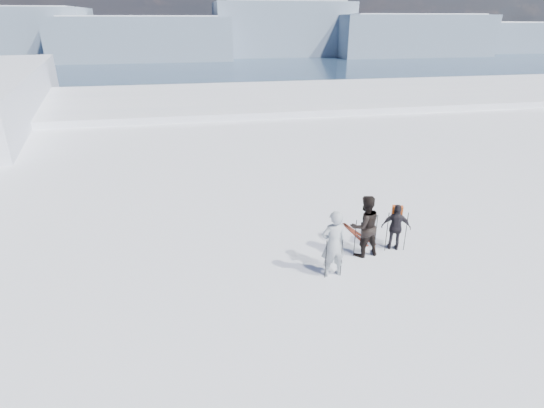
# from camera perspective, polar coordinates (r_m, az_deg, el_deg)

# --- Properties ---
(lake_basin) EXTENTS (820.00, 820.00, 71.62)m
(lake_basin) POSITION_cam_1_polar(r_m,az_deg,el_deg) (40.23, -3.87, 4.54)
(lake_basin) COLOR white
(lake_basin) RESTS_ON ground
(far_mountain_range) EXTENTS (770.00, 110.00, 53.00)m
(far_mountain_range) POSITION_cam_1_polar(r_m,az_deg,el_deg) (463.98, -7.49, 21.82)
(far_mountain_range) COLOR slate
(far_mountain_range) RESTS_ON ground
(skier_grey) EXTENTS (0.76, 0.53, 1.98)m
(skier_grey) POSITION_cam_1_polar(r_m,az_deg,el_deg) (11.80, 8.26, -5.33)
(skier_grey) COLOR #9AA1A8
(skier_grey) RESTS_ON ground
(skier_dark) EXTENTS (1.05, 0.87, 1.95)m
(skier_dark) POSITION_cam_1_polar(r_m,az_deg,el_deg) (12.98, 12.34, -2.91)
(skier_dark) COLOR black
(skier_dark) RESTS_ON ground
(skier_pack) EXTENTS (0.96, 0.69, 1.51)m
(skier_pack) POSITION_cam_1_polar(r_m,az_deg,el_deg) (13.65, 16.34, -3.02)
(skier_pack) COLOR black
(skier_pack) RESTS_ON ground
(backpack) EXTENTS (0.37, 0.29, 0.41)m
(backpack) POSITION_cam_1_polar(r_m,az_deg,el_deg) (13.49, 16.75, 1.08)
(backpack) COLOR #DA4F14
(backpack) RESTS_ON skier_pack
(ski_poles) EXTENTS (2.92, 1.11, 1.36)m
(ski_poles) POSITION_cam_1_polar(r_m,az_deg,el_deg) (12.88, 12.72, -4.91)
(ski_poles) COLOR black
(ski_poles) RESTS_ON ground
(skis_loose) EXTENTS (0.54, 1.70, 0.03)m
(skis_loose) POSITION_cam_1_polar(r_m,az_deg,el_deg) (14.57, 11.34, -3.98)
(skis_loose) COLOR black
(skis_loose) RESTS_ON ground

